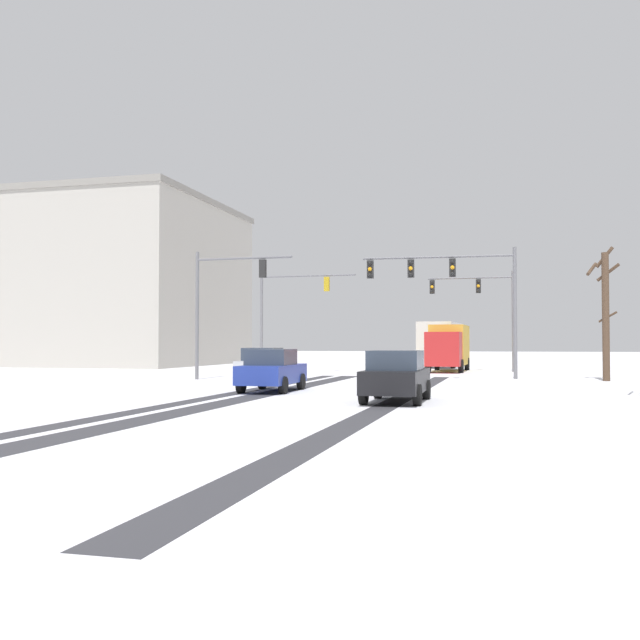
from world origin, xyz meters
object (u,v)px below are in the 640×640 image
traffic_signal_far_right (483,300)px  bare_tree_sidewalk_far (605,310)px  traffic_signal_far_left (287,302)px  car_blue_second (272,370)px  traffic_signal_near_left (222,293)px  office_building_far_left_block (66,285)px  bus_oncoming (443,341)px  car_silver_lead (263,365)px  traffic_signal_near_right (452,282)px  car_black_third (396,376)px  box_truck_delivery (448,346)px

traffic_signal_far_right → bare_tree_sidewalk_far: size_ratio=0.98×
traffic_signal_far_left → car_blue_second: bearing=-74.7°
traffic_signal_near_left → traffic_signal_far_left: bearing=87.9°
bare_tree_sidewalk_far → office_building_far_left_block: 46.38m
car_blue_second → bus_oncoming: size_ratio=0.37×
car_silver_lead → bus_oncoming: bearing=75.5°
traffic_signal_far_right → office_building_far_left_block: bearing=167.5°
traffic_signal_near_right → car_blue_second: 12.10m
traffic_signal_far_right → traffic_signal_near_left: same height
traffic_signal_near_left → office_building_far_left_block: (-23.79, 22.05, 2.55)m
traffic_signal_far_right → office_building_far_left_block: 37.18m
traffic_signal_far_left → car_silver_lead: (2.33, -11.46, -3.63)m
traffic_signal_far_left → car_blue_second: 18.81m
traffic_signal_near_right → car_black_third: bearing=-93.3°
car_silver_lead → office_building_far_left_block: (-26.48, 23.51, 6.11)m
traffic_signal_near_right → box_truck_delivery: (-1.12, 11.91, -3.20)m
traffic_signal_near_left → car_black_third: bearing=-47.4°
box_truck_delivery → bus_oncoming: bearing=96.7°
traffic_signal_far_right → box_truck_delivery: 3.73m
traffic_signal_far_left → traffic_signal_far_right: same height
car_black_third → traffic_signal_near_right: bearing=86.7°
traffic_signal_near_left → car_blue_second: traffic_signal_near_left is taller
traffic_signal_far_right → car_blue_second: traffic_signal_far_right is taller
traffic_signal_near_right → car_black_third: (-0.76, -13.35, -4.02)m
traffic_signal_near_right → bus_oncoming: (-2.23, 21.37, -2.84)m
traffic_signal_near_right → bus_oncoming: 21.67m
traffic_signal_near_right → car_blue_second: (-6.09, -9.66, -4.02)m
traffic_signal_far_left → traffic_signal_near_right: bearing=-36.6°
car_black_third → box_truck_delivery: size_ratio=0.55×
car_blue_second → bare_tree_sidewalk_far: bare_tree_sidewalk_far is taller
traffic_signal_far_left → box_truck_delivery: (9.84, 3.77, -2.81)m
bare_tree_sidewalk_far → box_truck_delivery: bearing=129.3°
car_black_third → box_truck_delivery: 25.28m
car_blue_second → box_truck_delivery: (4.97, 21.57, 0.82)m
traffic_signal_near_left → office_building_far_left_block: bearing=137.2°
traffic_signal_far_right → car_blue_second: size_ratio=1.57×
traffic_signal_far_left → traffic_signal_far_right: bearing=18.3°
bus_oncoming → traffic_signal_near_right: bearing=-84.0°
car_black_third → bus_oncoming: size_ratio=0.37×
traffic_signal_near_right → car_black_third: 13.96m
traffic_signal_near_left → car_blue_second: 10.04m
car_blue_second → car_black_third: bearing=-34.7°
traffic_signal_near_right → bus_oncoming: bearing=96.0°
traffic_signal_far_left → bus_oncoming: traffic_signal_far_left is taller
traffic_signal_far_right → bare_tree_sidewalk_far: bearing=-59.6°
car_silver_lead → car_black_third: (7.87, -10.03, 0.00)m
traffic_signal_far_right → traffic_signal_near_left: bearing=-131.6°
traffic_signal_near_left → car_silver_lead: 4.69m
traffic_signal_far_right → car_blue_second: (-7.20, -21.80, -3.80)m
bare_tree_sidewalk_far → car_black_third: bearing=-118.1°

